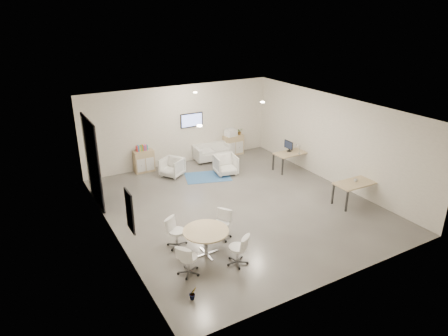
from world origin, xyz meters
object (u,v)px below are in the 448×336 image
at_px(desk_rear, 291,154).
at_px(armchair_left, 172,166).
at_px(sideboard_right, 233,145).
at_px(loveseat, 212,153).
at_px(round_table, 206,233).
at_px(sideboard_left, 144,161).
at_px(desk_front, 356,184).
at_px(armchair_right, 226,164).

bearing_deg(desk_rear, armchair_left, 155.49).
height_order(sideboard_right, armchair_left, sideboard_right).
distance_m(loveseat, round_table, 7.03).
bearing_deg(desk_rear, loveseat, 128.46).
bearing_deg(desk_rear, sideboard_left, 149.61).
bearing_deg(desk_front, loveseat, 110.82).
bearing_deg(armchair_right, sideboard_left, 155.55).
bearing_deg(desk_rear, sideboard_right, 109.16).
distance_m(armchair_right, desk_rear, 2.64).
bearing_deg(armchair_left, loveseat, 76.57).
xyz_separation_m(loveseat, armchair_left, (-2.15, -0.78, 0.07)).
relative_size(armchair_right, round_table, 0.70).
relative_size(sideboard_left, round_table, 0.73).
height_order(armchair_left, desk_front, armchair_left).
xyz_separation_m(sideboard_right, desk_rear, (1.08, -2.66, 0.22)).
xyz_separation_m(desk_rear, desk_front, (-0.03, -3.37, 0.02)).
bearing_deg(loveseat, round_table, -114.38).
distance_m(armchair_left, armchair_right, 2.06).
relative_size(sideboard_right, armchair_right, 1.05).
xyz_separation_m(desk_rear, round_table, (-5.64, -3.62, -0.01)).
bearing_deg(round_table, sideboard_left, 85.50).
bearing_deg(desk_rear, desk_front, -93.50).
distance_m(sideboard_left, round_table, 6.32).
distance_m(armchair_left, desk_front, 6.69).
bearing_deg(sideboard_left, desk_front, -49.80).
bearing_deg(desk_front, armchair_right, 120.44).
bearing_deg(round_table, sideboard_right, 54.05).
bearing_deg(desk_rear, armchair_right, 157.55).
height_order(sideboard_right, armchair_right, sideboard_right).
xyz_separation_m(sideboard_left, loveseat, (2.94, -0.17, -0.12)).
height_order(sideboard_left, desk_rear, sideboard_left).
height_order(desk_rear, desk_front, desk_front).
xyz_separation_m(loveseat, desk_rear, (2.21, -2.50, 0.33)).
relative_size(armchair_left, desk_rear, 0.55).
bearing_deg(sideboard_left, armchair_left, -50.45).
relative_size(sideboard_right, round_table, 0.73).
height_order(sideboard_right, desk_rear, sideboard_right).
xyz_separation_m(sideboard_right, round_table, (-4.56, -6.28, 0.21)).
xyz_separation_m(sideboard_right, loveseat, (-1.13, -0.16, -0.11)).
distance_m(armchair_left, round_table, 5.50).
height_order(armchair_left, armchair_right, armchair_right).
height_order(loveseat, armchair_left, armchair_left).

